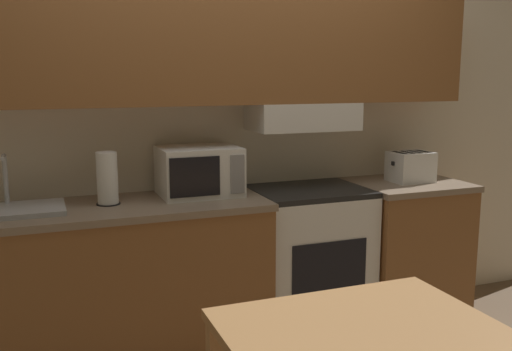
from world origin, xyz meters
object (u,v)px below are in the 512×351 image
(toaster, at_px, (410,166))
(sink_basin, at_px, (6,209))
(microwave, at_px, (199,171))
(paper_towel_roll, at_px, (107,178))
(stove_range, at_px, (308,262))

(toaster, relative_size, sink_basin, 0.49)
(sink_basin, bearing_deg, toaster, -0.06)
(microwave, bearing_deg, toaster, -3.71)
(microwave, xyz_separation_m, sink_basin, (-0.98, -0.08, -0.11))
(paper_towel_roll, bearing_deg, toaster, -0.76)
(stove_range, height_order, toaster, toaster)
(stove_range, bearing_deg, toaster, -1.80)
(microwave, xyz_separation_m, toaster, (1.33, -0.09, -0.04))
(microwave, bearing_deg, paper_towel_roll, -172.92)
(sink_basin, bearing_deg, stove_range, 0.67)
(paper_towel_roll, bearing_deg, microwave, 7.08)
(toaster, xyz_separation_m, paper_towel_roll, (-1.83, 0.02, 0.04))
(stove_range, bearing_deg, microwave, 174.27)
(sink_basin, relative_size, paper_towel_roll, 1.97)
(toaster, bearing_deg, microwave, 176.29)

